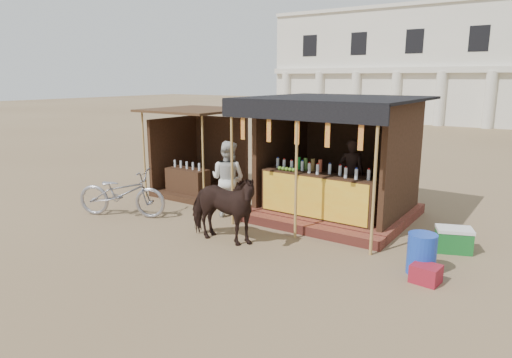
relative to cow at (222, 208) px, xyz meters
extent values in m
plane|color=#846B4C|center=(0.07, -0.51, -0.71)|extent=(120.00, 120.00, 0.00)
cube|color=brown|center=(1.07, 2.99, -0.60)|extent=(3.40, 2.80, 0.22)
cube|color=brown|center=(1.07, 1.44, -0.61)|extent=(3.40, 0.35, 0.20)
cube|color=#3B2115|center=(1.07, 2.04, -0.01)|extent=(2.60, 0.55, 0.95)
cube|color=#F3A91C|center=(1.07, 1.76, -0.01)|extent=(2.50, 0.02, 0.88)
cube|color=#3B2115|center=(1.07, 4.24, 0.76)|extent=(3.00, 0.12, 2.50)
cube|color=#3B2115|center=(-0.43, 2.99, 0.76)|extent=(0.12, 2.50, 2.50)
cube|color=#3B2115|center=(2.57, 2.99, 0.76)|extent=(0.12, 2.50, 2.50)
cube|color=black|center=(1.07, 2.79, 2.04)|extent=(3.60, 3.60, 0.06)
cube|color=black|center=(1.07, 1.01, 1.86)|extent=(3.60, 0.06, 0.36)
cylinder|color=tan|center=(-0.53, 1.04, 0.67)|extent=(0.06, 0.06, 2.75)
cylinder|color=tan|center=(1.07, 1.04, 0.67)|extent=(0.06, 0.06, 2.75)
cylinder|color=tan|center=(2.67, 1.04, 0.67)|extent=(0.06, 0.06, 2.75)
cube|color=red|center=(-0.23, 1.04, 1.49)|extent=(0.10, 0.02, 0.55)
cube|color=red|center=(0.42, 1.04, 1.49)|extent=(0.10, 0.02, 0.55)
cube|color=red|center=(1.07, 1.04, 1.49)|extent=(0.10, 0.02, 0.55)
cube|color=red|center=(1.72, 1.04, 1.49)|extent=(0.10, 0.02, 0.55)
cube|color=red|center=(2.37, 1.04, 1.49)|extent=(0.10, 0.02, 0.55)
imported|color=black|center=(1.37, 3.09, 0.32)|extent=(0.68, 0.56, 1.61)
cube|color=#3B2115|center=(-2.93, 2.69, -0.63)|extent=(2.00, 2.00, 0.15)
cube|color=#3B2115|center=(-2.93, 3.64, 0.34)|extent=(1.90, 0.10, 2.10)
cube|color=#3B2115|center=(-3.88, 2.69, 0.34)|extent=(0.10, 1.90, 2.10)
cube|color=#472D19|center=(-2.93, 2.59, 1.64)|extent=(2.40, 2.40, 0.06)
cylinder|color=tan|center=(-3.98, 1.64, 0.47)|extent=(0.05, 0.05, 2.35)
cylinder|color=tan|center=(-1.88, 1.64, 0.47)|extent=(0.05, 0.05, 2.35)
cube|color=#3B2115|center=(-2.93, 2.19, -0.31)|extent=(1.20, 0.50, 0.80)
imported|color=black|center=(0.00, 0.00, 0.00)|extent=(1.73, 0.89, 1.42)
imported|color=#929199|center=(-3.04, 0.06, -0.15)|extent=(2.25, 1.55, 1.12)
imported|color=silver|center=(-1.00, 1.49, 0.18)|extent=(0.93, 0.76, 1.79)
cylinder|color=#183EB5|center=(3.65, 0.74, -0.36)|extent=(0.63, 0.63, 0.69)
cube|color=maroon|center=(3.81, 0.42, -0.56)|extent=(0.46, 0.42, 0.29)
cube|color=#166525|center=(3.88, 2.09, -0.51)|extent=(0.73, 0.62, 0.40)
cube|color=white|center=(3.88, 2.09, -0.28)|extent=(0.76, 0.64, 0.06)
cube|color=silver|center=(-1.93, 29.49, 3.29)|extent=(26.00, 7.00, 8.00)
cube|color=silver|center=(-1.93, 25.89, 2.99)|extent=(26.00, 0.50, 0.40)
cube|color=silver|center=(-1.93, 25.99, 7.34)|extent=(26.00, 0.30, 0.25)
cylinder|color=silver|center=(-13.93, 25.89, 1.09)|extent=(0.70, 0.70, 3.60)
cylinder|color=silver|center=(-10.93, 25.89, 1.09)|extent=(0.70, 0.70, 3.60)
cylinder|color=silver|center=(-7.93, 25.89, 1.09)|extent=(0.70, 0.70, 3.60)
cylinder|color=silver|center=(-4.93, 25.89, 1.09)|extent=(0.70, 0.70, 3.60)
cylinder|color=silver|center=(-1.93, 25.89, 1.09)|extent=(0.70, 0.70, 3.60)
cylinder|color=silver|center=(1.07, 25.89, 1.09)|extent=(0.70, 0.70, 3.60)
camera|label=1|loc=(5.40, -6.69, 2.50)|focal=32.00mm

